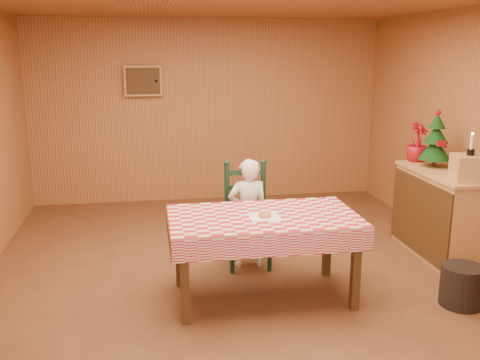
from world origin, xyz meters
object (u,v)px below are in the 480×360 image
shelf_unit (441,214)px  crate (469,168)px  ladder_chair (247,217)px  seated_child (248,213)px  storage_bin (462,286)px  dining_table (263,224)px  christmas_tree (436,141)px

shelf_unit → crate: 0.71m
ladder_chair → crate: bearing=-13.9°
seated_child → storage_bin: bearing=144.7°
shelf_unit → ladder_chair: bearing=176.8°
seated_child → crate: crate is taller
dining_table → storage_bin: 1.80m
ladder_chair → shelf_unit: 2.09m
ladder_chair → seated_child: (-0.00, -0.06, 0.06)m
christmas_tree → storage_bin: size_ratio=1.72×
dining_table → seated_child: (0.00, 0.73, -0.13)m
crate → storage_bin: 1.21m
shelf_unit → dining_table: bearing=-162.2°
seated_child → shelf_unit: (2.09, -0.06, -0.10)m
shelf_unit → storage_bin: size_ratio=3.44×
ladder_chair → shelf_unit: size_ratio=0.87×
crate → dining_table: bearing=-172.7°
seated_child → crate: (2.09, -0.46, 0.49)m
crate → storage_bin: size_ratio=0.83×
crate → christmas_tree: (-0.00, 0.65, 0.16)m
seated_child → storage_bin: size_ratio=3.12×
seated_child → ladder_chair: bearing=-90.0°
dining_table → christmas_tree: christmas_tree is taller
dining_table → christmas_tree: bearing=23.7°
ladder_chair → storage_bin: 2.10m
crate → storage_bin: crate is taller
christmas_tree → ladder_chair: bearing=-176.4°
dining_table → storage_bin: (1.67, -0.45, -0.51)m
ladder_chair → christmas_tree: bearing=3.6°
dining_table → ladder_chair: ladder_chair is taller
shelf_unit → christmas_tree: (0.01, 0.25, 0.74)m
ladder_chair → storage_bin: ladder_chair is taller
seated_child → crate: size_ratio=3.75×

